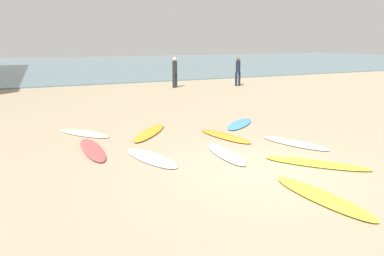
# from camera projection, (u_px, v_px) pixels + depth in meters

# --- Properties ---
(ground_plane) EXTENTS (120.00, 120.00, 0.00)m
(ground_plane) POSITION_uv_depth(u_px,v_px,m) (259.00, 170.00, 8.11)
(ground_plane) COLOR tan
(ocean_water) EXTENTS (120.00, 40.00, 0.08)m
(ocean_water) POSITION_uv_depth(u_px,v_px,m) (61.00, 66.00, 41.32)
(ocean_water) COLOR slate
(ocean_water) RESTS_ON ground_plane
(surfboard_0) EXTENTS (0.94, 2.11, 0.08)m
(surfboard_0) POSITION_uv_depth(u_px,v_px,m) (225.00, 136.00, 10.88)
(surfboard_0) COLOR gold
(surfboard_0) RESTS_ON ground_plane
(surfboard_1) EXTENTS (1.94, 2.10, 0.07)m
(surfboard_1) POSITION_uv_depth(u_px,v_px,m) (317.00, 163.00, 8.46)
(surfboard_1) COLOR yellow
(surfboard_1) RESTS_ON ground_plane
(surfboard_2) EXTENTS (0.68, 2.03, 0.07)m
(surfboard_2) POSITION_uv_depth(u_px,v_px,m) (226.00, 154.00, 9.19)
(surfboard_2) COLOR white
(surfboard_2) RESTS_ON ground_plane
(surfboard_3) EXTENTS (1.57, 1.94, 0.06)m
(surfboard_3) POSITION_uv_depth(u_px,v_px,m) (84.00, 133.00, 11.24)
(surfboard_3) COLOR #E9E8C0
(surfboard_3) RESTS_ON ground_plane
(surfboard_4) EXTENTS (1.06, 2.05, 0.06)m
(surfboard_4) POSITION_uv_depth(u_px,v_px,m) (151.00, 158.00, 8.87)
(surfboard_4) COLOR white
(surfboard_4) RESTS_ON ground_plane
(surfboard_5) EXTENTS (1.83, 1.69, 0.08)m
(surfboard_5) POSITION_uv_depth(u_px,v_px,m) (240.00, 124.00, 12.46)
(surfboard_5) COLOR #4795DD
(surfboard_5) RESTS_ON ground_plane
(surfboard_6) EXTENTS (1.20, 2.09, 0.06)m
(surfboard_6) POSITION_uv_depth(u_px,v_px,m) (294.00, 143.00, 10.15)
(surfboard_6) COLOR silver
(surfboard_6) RESTS_ON ground_plane
(surfboard_7) EXTENTS (0.49, 2.29, 0.08)m
(surfboard_7) POSITION_uv_depth(u_px,v_px,m) (92.00, 149.00, 9.52)
(surfboard_7) COLOR #D45150
(surfboard_7) RESTS_ON ground_plane
(surfboard_8) EXTENTS (1.82, 2.14, 0.09)m
(surfboard_8) POSITION_uv_depth(u_px,v_px,m) (150.00, 132.00, 11.27)
(surfboard_8) COLOR gold
(surfboard_8) RESTS_ON ground_plane
(surfboard_9) EXTENTS (0.69, 2.27, 0.07)m
(surfboard_9) POSITION_uv_depth(u_px,v_px,m) (322.00, 197.00, 6.64)
(surfboard_9) COLOR yellow
(surfboard_9) RESTS_ON ground_plane
(beachgoer_near) EXTENTS (0.36, 0.36, 1.76)m
(beachgoer_near) POSITION_uv_depth(u_px,v_px,m) (238.00, 70.00, 23.00)
(beachgoer_near) COLOR #191E33
(beachgoer_near) RESTS_ON ground_plane
(beachgoer_mid) EXTENTS (0.35, 0.35, 1.81)m
(beachgoer_mid) POSITION_uv_depth(u_px,v_px,m) (175.00, 71.00, 22.16)
(beachgoer_mid) COLOR black
(beachgoer_mid) RESTS_ON ground_plane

